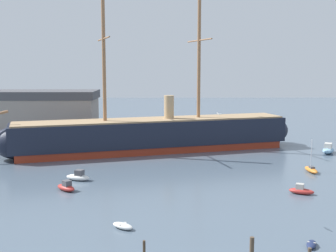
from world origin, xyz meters
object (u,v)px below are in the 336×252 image
at_px(motorboat_mid_right, 301,190).
at_px(sailboat_alongside_stern, 311,170).
at_px(dinghy_foreground_left, 123,226).
at_px(dockside_warehouse_left, 4,116).
at_px(motorboat_alongside_bow, 78,177).
at_px(mooring_piling_nearest, 144,252).
at_px(seagull_in_flight, 220,114).
at_px(motorboat_mid_left, 66,187).
at_px(dinghy_foreground_right, 311,244).
at_px(tall_ship, 153,135).
at_px(dinghy_distant_centre, 182,143).
at_px(mooring_piling_right_pair, 252,248).
at_px(motorboat_far_right, 328,150).

bearing_deg(motorboat_mid_right, sailboat_alongside_stern, 66.27).
relative_size(dinghy_foreground_left, dockside_warehouse_left, 0.06).
xyz_separation_m(motorboat_alongside_bow, mooring_piling_nearest, (10.93, -27.86, 0.48)).
distance_m(motorboat_mid_right, seagull_in_flight, 19.00).
xyz_separation_m(motorboat_mid_left, dockside_warehouse_left, (-22.53, 40.40, 5.06)).
relative_size(sailboat_alongside_stern, dockside_warehouse_left, 0.12).
distance_m(dinghy_foreground_right, motorboat_alongside_bow, 35.95).
height_order(dinghy_foreground_left, dockside_warehouse_left, dockside_warehouse_left).
distance_m(tall_ship, motorboat_mid_right, 35.70).
bearing_deg(dinghy_foreground_right, dockside_warehouse_left, 129.82).
xyz_separation_m(dinghy_foreground_right, motorboat_alongside_bow, (-26.39, 24.41, 0.32)).
bearing_deg(sailboat_alongside_stern, dinghy_distant_centre, 127.63).
relative_size(sailboat_alongside_stern, mooring_piling_right_pair, 2.60).
height_order(motorboat_mid_left, sailboat_alongside_stern, sailboat_alongside_stern).
bearing_deg(motorboat_mid_right, dockside_warehouse_left, 141.86).
bearing_deg(dockside_warehouse_left, motorboat_alongside_bow, -56.53).
height_order(dinghy_foreground_left, sailboat_alongside_stern, sailboat_alongside_stern).
relative_size(tall_ship, seagull_in_flight, 50.07).
bearing_deg(motorboat_alongside_bow, motorboat_mid_right, -13.32).
xyz_separation_m(mooring_piling_nearest, seagull_in_flight, (7.65, 11.12, 10.60)).
distance_m(dinghy_foreground_left, mooring_piling_nearest, 8.69).
distance_m(dinghy_distant_centre, mooring_piling_right_pair, 56.86).
height_order(tall_ship, dinghy_distant_centre, tall_ship).
distance_m(motorboat_far_right, mooring_piling_right_pair, 52.62).
xyz_separation_m(dinghy_foreground_right, sailboat_alongside_stern, (9.53, 29.05, 0.20)).
bearing_deg(dinghy_foreground_left, sailboat_alongside_stern, 41.31).
bearing_deg(mooring_piling_right_pair, motorboat_mid_right, 62.20).
height_order(motorboat_alongside_bow, motorboat_far_right, motorboat_far_right).
bearing_deg(motorboat_alongside_bow, dinghy_foreground_left, -66.94).
bearing_deg(motorboat_alongside_bow, dinghy_distant_centre, 60.88).
xyz_separation_m(tall_ship, dinghy_foreground_left, (-2.19, -41.66, -3.03)).
bearing_deg(motorboat_mid_left, motorboat_mid_right, -3.39).
bearing_deg(mooring_piling_right_pair, motorboat_mid_left, 134.06).
bearing_deg(motorboat_mid_right, motorboat_alongside_bow, 166.68).
relative_size(dinghy_foreground_right, mooring_piling_right_pair, 1.10).
xyz_separation_m(dinghy_foreground_left, dockside_warehouse_left, (-31.47, 54.58, 5.27)).
bearing_deg(motorboat_mid_left, tall_ship, 67.95).
xyz_separation_m(dinghy_foreground_left, mooring_piling_right_pair, (11.95, -7.40, 0.70)).
relative_size(dinghy_foreground_right, sailboat_alongside_stern, 0.42).
relative_size(motorboat_mid_left, seagull_in_flight, 2.75).
bearing_deg(sailboat_alongside_stern, dinghy_foreground_right, -108.16).
bearing_deg(motorboat_mid_right, motorboat_far_right, 63.53).
height_order(tall_ship, mooring_piling_right_pair, tall_ship).
xyz_separation_m(tall_ship, seagull_in_flight, (8.04, -38.81, 8.31)).
height_order(motorboat_mid_left, mooring_piling_right_pair, mooring_piling_right_pair).
bearing_deg(motorboat_alongside_bow, tall_ship, 64.48).
height_order(sailboat_alongside_stern, seagull_in_flight, seagull_in_flight).
height_order(motorboat_far_right, mooring_piling_right_pair, motorboat_far_right).
xyz_separation_m(motorboat_alongside_bow, dinghy_distant_centre, (16.57, 29.75, -0.32)).
height_order(dinghy_foreground_right, motorboat_far_right, motorboat_far_right).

